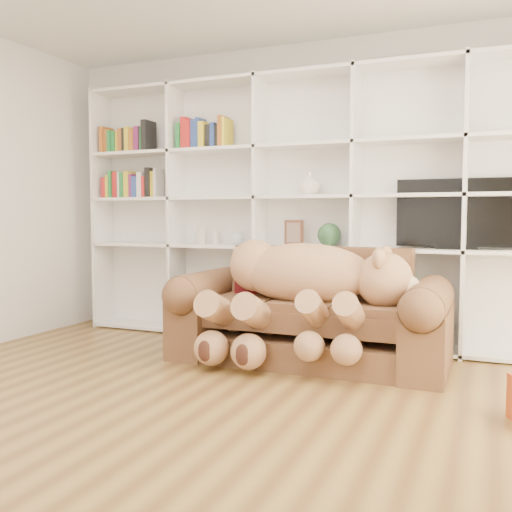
% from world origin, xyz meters
% --- Properties ---
extents(floor, '(5.00, 5.00, 0.00)m').
position_xyz_m(floor, '(0.00, 0.00, 0.00)').
color(floor, brown).
rests_on(floor, ground).
extents(wall_back, '(5.00, 0.02, 2.70)m').
position_xyz_m(wall_back, '(0.00, 2.50, 1.35)').
color(wall_back, white).
rests_on(wall_back, floor).
extents(bookshelf, '(4.43, 0.35, 2.40)m').
position_xyz_m(bookshelf, '(-0.24, 2.36, 1.31)').
color(bookshelf, white).
rests_on(bookshelf, floor).
extents(sofa, '(2.09, 0.90, 0.88)m').
position_xyz_m(sofa, '(0.22, 1.70, 0.33)').
color(sofa, brown).
rests_on(sofa, floor).
extents(teddy_bear, '(1.56, 0.86, 0.90)m').
position_xyz_m(teddy_bear, '(0.22, 1.52, 0.61)').
color(teddy_bear, tan).
rests_on(teddy_bear, sofa).
extents(throw_pillow, '(0.40, 0.28, 0.39)m').
position_xyz_m(throw_pillow, '(-0.27, 1.84, 0.63)').
color(throw_pillow, '#5B0F17').
rests_on(throw_pillow, sofa).
extents(tv, '(0.96, 0.18, 0.57)m').
position_xyz_m(tv, '(1.27, 2.35, 1.14)').
color(tv, black).
rests_on(tv, bookshelf).
extents(picture_frame, '(0.18, 0.04, 0.22)m').
position_xyz_m(picture_frame, '(-0.12, 2.30, 0.99)').
color(picture_frame, brown).
rests_on(picture_frame, bookshelf).
extents(green_vase, '(0.21, 0.21, 0.21)m').
position_xyz_m(green_vase, '(0.21, 2.30, 0.97)').
color(green_vase, '#2D5832').
rests_on(green_vase, bookshelf).
extents(figurine_tall, '(0.10, 0.10, 0.16)m').
position_xyz_m(figurine_tall, '(-1.05, 2.30, 0.95)').
color(figurine_tall, beige).
rests_on(figurine_tall, bookshelf).
extents(figurine_short, '(0.08, 0.08, 0.11)m').
position_xyz_m(figurine_short, '(-0.90, 2.30, 0.92)').
color(figurine_short, beige).
rests_on(figurine_short, bookshelf).
extents(snow_globe, '(0.11, 0.11, 0.11)m').
position_xyz_m(snow_globe, '(-0.67, 2.30, 0.93)').
color(snow_globe, silver).
rests_on(snow_globe, bookshelf).
extents(shelf_vase, '(0.26, 0.26, 0.20)m').
position_xyz_m(shelf_vase, '(0.02, 2.30, 1.42)').
color(shelf_vase, white).
rests_on(shelf_vase, bookshelf).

